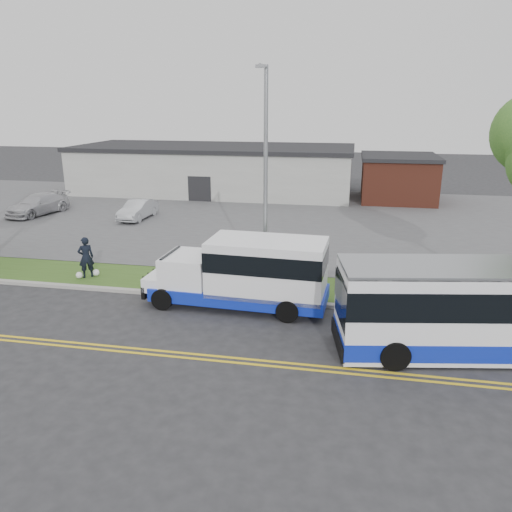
% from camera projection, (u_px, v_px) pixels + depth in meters
% --- Properties ---
extents(ground, '(140.00, 140.00, 0.00)m').
position_uv_depth(ground, '(183.00, 307.00, 20.77)').
color(ground, '#28282B').
rests_on(ground, ground).
extents(lane_line_north, '(70.00, 0.12, 0.01)m').
position_uv_depth(lane_line_north, '(146.00, 349.00, 17.15)').
color(lane_line_north, yellow).
rests_on(lane_line_north, ground).
extents(lane_line_south, '(70.00, 0.12, 0.01)m').
position_uv_depth(lane_line_south, '(142.00, 354.00, 16.87)').
color(lane_line_south, yellow).
rests_on(lane_line_south, ground).
extents(curb, '(80.00, 0.30, 0.15)m').
position_uv_depth(curb, '(191.00, 295.00, 21.78)').
color(curb, '#9E9B93').
rests_on(curb, ground).
extents(verge, '(80.00, 3.30, 0.10)m').
position_uv_depth(verge, '(203.00, 282.00, 23.47)').
color(verge, '#37551C').
rests_on(verge, ground).
extents(parking_lot, '(80.00, 25.00, 0.10)m').
position_uv_depth(parking_lot, '(258.00, 217.00, 36.70)').
color(parking_lot, '#4C4C4F').
rests_on(parking_lot, ground).
extents(commercial_building, '(25.40, 10.40, 4.35)m').
position_uv_depth(commercial_building, '(215.00, 169.00, 46.54)').
color(commercial_building, '#9E9E99').
rests_on(commercial_building, ground).
extents(brick_wing, '(6.30, 7.30, 3.90)m').
position_uv_depth(brick_wing, '(398.00, 178.00, 42.68)').
color(brick_wing, brown).
rests_on(brick_wing, ground).
extents(streetlight_near, '(0.35, 1.53, 9.50)m').
position_uv_depth(streetlight_near, '(265.00, 174.00, 21.24)').
color(streetlight_near, gray).
rests_on(streetlight_near, verge).
extents(shuttle_bus, '(7.71, 2.87, 2.91)m').
position_uv_depth(shuttle_bus, '(249.00, 271.00, 20.35)').
color(shuttle_bus, '#1027B3').
rests_on(shuttle_bus, ground).
extents(transit_bus, '(11.48, 4.45, 3.11)m').
position_uv_depth(transit_bus, '(508.00, 310.00, 16.52)').
color(transit_bus, white).
rests_on(transit_bus, ground).
extents(pedestrian, '(0.86, 0.83, 1.99)m').
position_uv_depth(pedestrian, '(86.00, 257.00, 23.70)').
color(pedestrian, black).
rests_on(pedestrian, verge).
extents(parked_car_a, '(1.59, 4.17, 1.36)m').
position_uv_depth(parked_car_a, '(138.00, 210.00, 35.80)').
color(parked_car_a, silver).
rests_on(parked_car_a, parking_lot).
extents(parked_car_b, '(3.14, 5.49, 1.50)m').
position_uv_depth(parked_car_b, '(38.00, 204.00, 37.26)').
color(parked_car_b, silver).
rests_on(parked_car_b, parking_lot).
extents(grocery_bag_left, '(0.32, 0.32, 0.32)m').
position_uv_depth(grocery_bag_left, '(79.00, 275.00, 23.77)').
color(grocery_bag_left, white).
rests_on(grocery_bag_left, verge).
extents(grocery_bag_right, '(0.32, 0.32, 0.32)m').
position_uv_depth(grocery_bag_right, '(96.00, 273.00, 24.13)').
color(grocery_bag_right, white).
rests_on(grocery_bag_right, verge).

